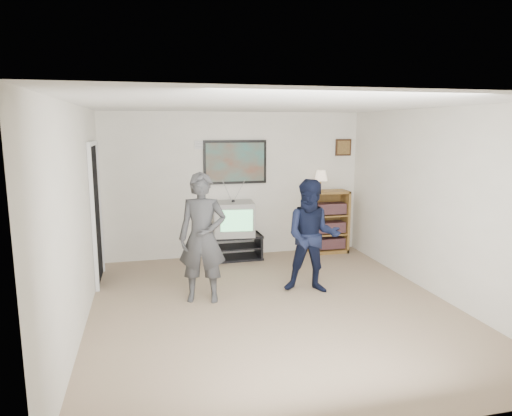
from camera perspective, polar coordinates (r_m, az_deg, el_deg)
name	(u,v)px	position (r m, az deg, el deg)	size (l,w,h in m)	color
room_shell	(267,206)	(5.87, 1.40, 0.31)	(4.51, 5.00, 2.51)	#77614B
media_stand	(236,247)	(7.88, -2.47, -4.86)	(0.86, 0.49, 0.43)	black
crt_television	(233,218)	(7.76, -2.84, -1.32)	(0.68, 0.57, 0.57)	gray
bookshelf	(328,222)	(8.33, 9.01, -1.69)	(0.68, 0.39, 1.12)	brown
table_lamp	(321,181)	(8.14, 8.10, 3.40)	(0.23, 0.23, 0.37)	beige
person_tall	(203,238)	(5.91, -6.70, -3.73)	(0.62, 0.40, 1.68)	#363739
person_short	(312,236)	(6.25, 7.04, -3.56)	(0.76, 0.59, 1.56)	black
controller_left	(203,203)	(6.05, -6.64, 0.60)	(0.03, 0.11, 0.03)	white
controller_right	(306,217)	(6.36, 6.28, -1.14)	(0.04, 0.13, 0.04)	white
poster	(235,162)	(7.88, -2.62, 5.75)	(1.10, 0.03, 0.75)	black
air_vent	(203,145)	(7.78, -6.66, 7.85)	(0.28, 0.02, 0.14)	white
small_picture	(343,147)	(8.48, 10.86, 7.45)	(0.30, 0.03, 0.30)	black
doorway	(96,214)	(6.99, -19.42, -0.76)	(0.03, 0.85, 2.00)	black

